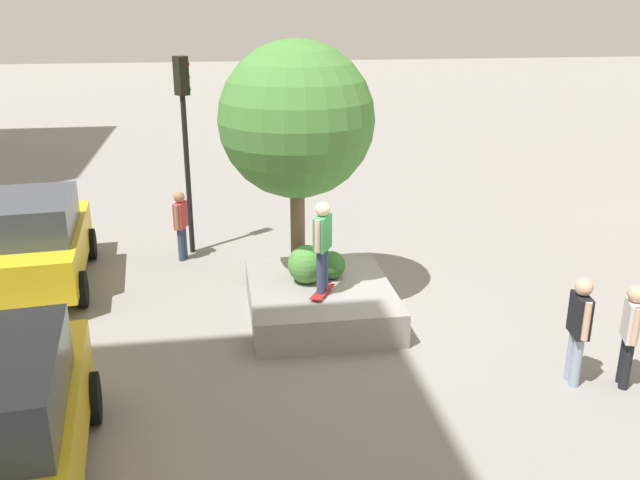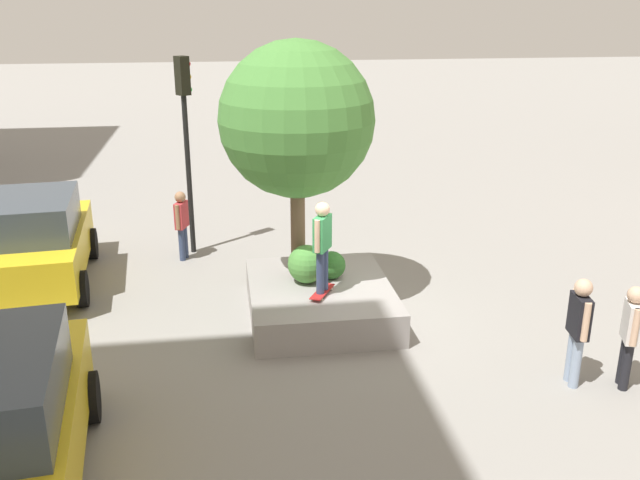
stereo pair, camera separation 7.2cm
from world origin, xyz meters
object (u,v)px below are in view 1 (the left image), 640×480
(bystander_watching, at_px, (579,324))
(traffic_light_corner, at_px, (185,123))
(skateboard, at_px, (322,292))
(skateboarder, at_px, (322,241))
(plaza_tree, at_px, (297,120))
(taxi_cab, at_px, (38,241))
(planter_ledge, at_px, (320,300))
(passerby_with_bag, at_px, (181,221))
(pedestrian_crossing, at_px, (631,329))

(bystander_watching, bearing_deg, traffic_light_corner, 41.00)
(skateboard, height_order, skateboarder, skateboarder)
(plaza_tree, bearing_deg, bystander_watching, -133.09)
(bystander_watching, bearing_deg, taxi_cab, 59.70)
(planter_ledge, xyz_separation_m, bystander_watching, (-3.05, -3.57, 0.71))
(skateboard, xyz_separation_m, passerby_with_bag, (3.94, 2.69, 0.26))
(skateboard, relative_size, taxi_cab, 0.18)
(passerby_with_bag, relative_size, bystander_watching, 0.92)
(skateboard, xyz_separation_m, skateboarder, (0.00, -0.00, 1.00))
(pedestrian_crossing, relative_size, passerby_with_bag, 1.04)
(skateboard, distance_m, skateboarder, 1.00)
(planter_ledge, relative_size, skateboarder, 1.87)
(taxi_cab, bearing_deg, plaza_tree, -107.91)
(traffic_light_corner, bearing_deg, skateboarder, -150.64)
(taxi_cab, distance_m, traffic_light_corner, 4.09)
(plaza_tree, relative_size, skateboard, 5.59)
(skateboard, distance_m, traffic_light_corner, 5.61)
(plaza_tree, bearing_deg, traffic_light_corner, 33.02)
(skateboard, distance_m, pedestrian_crossing, 5.16)
(taxi_cab, distance_m, passerby_with_bag, 3.11)
(skateboarder, distance_m, passerby_with_bag, 4.83)
(traffic_light_corner, bearing_deg, planter_ledge, -147.52)
(skateboard, xyz_separation_m, pedestrian_crossing, (-2.77, -4.34, 0.29))
(bystander_watching, bearing_deg, pedestrian_crossing, -104.39)
(skateboarder, xyz_separation_m, passerby_with_bag, (3.94, 2.69, -0.74))
(traffic_light_corner, height_order, bystander_watching, traffic_light_corner)
(planter_ledge, bearing_deg, pedestrian_crossing, -126.91)
(planter_ledge, relative_size, skateboard, 3.96)
(skateboarder, height_order, bystander_watching, skateboarder)
(planter_ledge, xyz_separation_m, traffic_light_corner, (3.94, 2.51, 2.81))
(plaza_tree, distance_m, traffic_light_corner, 4.01)
(plaza_tree, xyz_separation_m, skateboarder, (-1.08, -0.32, -1.98))
(skateboard, distance_m, bystander_watching, 4.44)
(planter_ledge, height_order, plaza_tree, plaza_tree)
(traffic_light_corner, height_order, pedestrian_crossing, traffic_light_corner)
(skateboarder, relative_size, passerby_with_bag, 1.04)
(taxi_cab, relative_size, pedestrian_crossing, 2.61)
(plaza_tree, relative_size, traffic_light_corner, 0.98)
(skateboarder, height_order, taxi_cab, skateboarder)
(taxi_cab, xyz_separation_m, pedestrian_crossing, (-5.55, -9.92, -0.03))
(passerby_with_bag, bearing_deg, pedestrian_crossing, -133.64)
(skateboard, xyz_separation_m, taxi_cab, (2.78, 5.57, 0.32))
(skateboard, bearing_deg, skateboarder, -90.00)
(bystander_watching, bearing_deg, planter_ledge, 49.47)
(plaza_tree, distance_m, passerby_with_bag, 4.60)
(skateboard, bearing_deg, bystander_watching, -125.67)
(traffic_light_corner, distance_m, passerby_with_bag, 2.24)
(planter_ledge, distance_m, plaza_tree, 3.42)
(plaza_tree, height_order, skateboarder, plaza_tree)
(taxi_cab, distance_m, pedestrian_crossing, 11.37)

